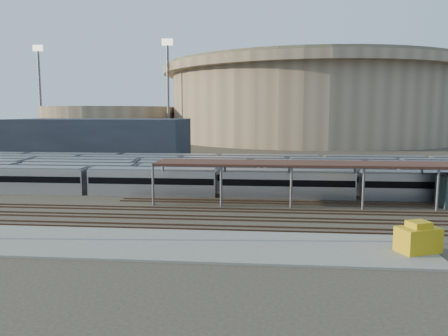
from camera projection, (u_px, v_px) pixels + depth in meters
name	position (u px, v px, depth m)	size (l,w,h in m)	color
ground	(215.00, 209.00, 52.90)	(420.00, 420.00, 0.00)	#383026
apron	(140.00, 243.00, 38.53)	(50.00, 9.00, 0.20)	gray
subway_trains	(249.00, 173.00, 70.64)	(124.44, 23.90, 3.60)	silver
inspection_shed	(395.00, 166.00, 54.21)	(60.30, 6.00, 5.30)	#59595E
empty_tracks	(210.00, 218.00, 47.95)	(170.00, 9.62, 0.18)	#4C3323
stadium	(310.00, 101.00, 186.82)	(124.00, 124.00, 32.50)	gray
secondary_arena	(110.00, 123.00, 185.90)	(56.00, 56.00, 14.00)	gray
service_building	(102.00, 139.00, 109.79)	(42.00, 20.00, 10.00)	#1E232D
floodlight_0	(168.00, 88.00, 161.68)	(4.00, 1.00, 38.40)	#59595E
floodlight_1	(40.00, 90.00, 176.58)	(4.00, 1.00, 38.40)	#59595E
floodlight_3	(232.00, 93.00, 209.24)	(4.00, 1.00, 38.40)	#59595E
yellow_equipment	(418.00, 240.00, 35.82)	(3.27, 2.05, 2.05)	#BF9712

